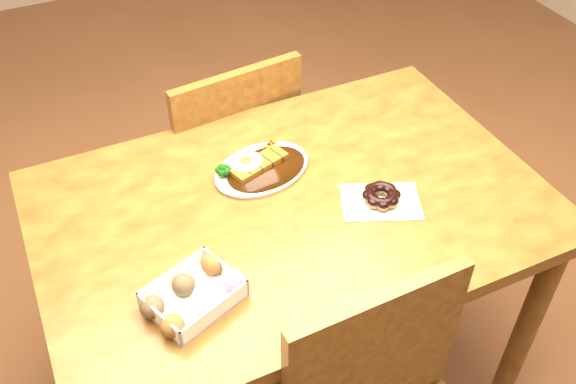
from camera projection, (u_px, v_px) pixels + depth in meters
name	position (u px, v px, depth m)	size (l,w,h in m)	color
ground	(292.00, 374.00, 2.03)	(6.00, 6.00, 0.00)	brown
table	(293.00, 231.00, 1.59)	(1.20, 0.80, 0.75)	#532D10
chair_far	(224.00, 160.00, 2.07)	(0.46, 0.46, 0.87)	#532D10
katsu_curry_plate	(260.00, 167.00, 1.60)	(0.29, 0.23, 0.05)	white
donut_box	(194.00, 294.00, 1.29)	(0.22, 0.19, 0.05)	white
pon_de_ring	(381.00, 196.00, 1.51)	(0.22, 0.19, 0.04)	silver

